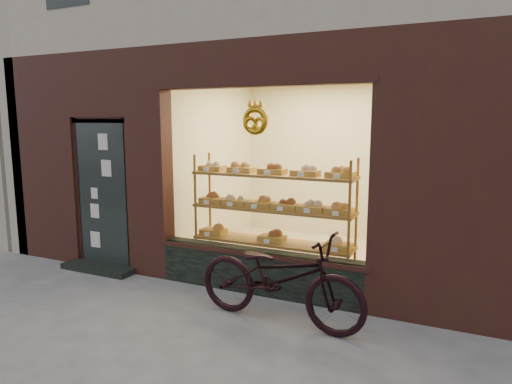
% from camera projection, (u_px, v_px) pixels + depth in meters
% --- Properties ---
extents(ground, '(90.00, 90.00, 0.00)m').
position_uv_depth(ground, '(114.00, 364.00, 4.08)').
color(ground, '#5F5F5F').
extents(display_shelf, '(2.20, 0.45, 1.70)m').
position_uv_depth(display_shelf, '(272.00, 217.00, 6.03)').
color(display_shelf, brown).
rests_on(display_shelf, ground).
extents(bicycle, '(1.97, 0.81, 1.01)m').
position_uv_depth(bicycle, '(279.00, 278.00, 4.84)').
color(bicycle, black).
rests_on(bicycle, ground).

